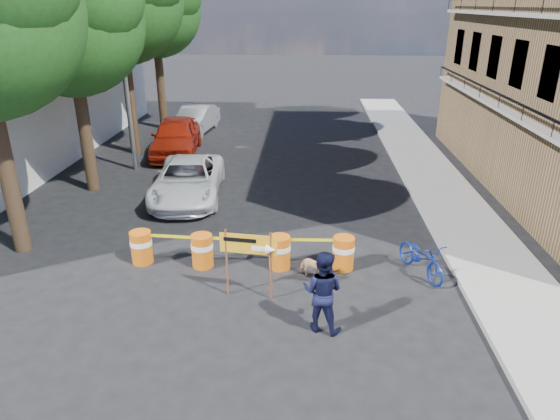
# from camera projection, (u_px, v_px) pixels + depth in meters

# --- Properties ---
(ground) EXTENTS (120.00, 120.00, 0.00)m
(ground) POSITION_uv_depth(u_px,v_px,m) (255.00, 294.00, 12.00)
(ground) COLOR black
(ground) RESTS_ON ground
(sidewalk_east) EXTENTS (2.40, 40.00, 0.15)m
(sidewalk_east) POSITION_uv_depth(u_px,v_px,m) (451.00, 204.00, 17.21)
(sidewalk_east) COLOR gray
(sidewalk_east) RESTS_ON ground
(tree_mid_a) EXTENTS (5.25, 5.00, 8.68)m
(tree_mid_a) POSITION_uv_depth(u_px,v_px,m) (70.00, 19.00, 16.48)
(tree_mid_a) COLOR #332316
(tree_mid_a) RESTS_ON ground
(tree_far) EXTENTS (5.04, 4.80, 8.84)m
(tree_far) POSITION_uv_depth(u_px,v_px,m) (155.00, 9.00, 25.63)
(tree_far) COLOR #332316
(tree_far) RESTS_ON ground
(streetlamp) EXTENTS (1.25, 0.18, 8.00)m
(streetlamp) POSITION_uv_depth(u_px,v_px,m) (125.00, 62.00, 19.37)
(streetlamp) COLOR gray
(streetlamp) RESTS_ON ground
(barrel_far_left) EXTENTS (0.58, 0.58, 0.90)m
(barrel_far_left) POSITION_uv_depth(u_px,v_px,m) (141.00, 247.00, 13.31)
(barrel_far_left) COLOR #C35B0B
(barrel_far_left) RESTS_ON ground
(barrel_mid_left) EXTENTS (0.58, 0.58, 0.90)m
(barrel_mid_left) POSITION_uv_depth(u_px,v_px,m) (202.00, 250.00, 13.12)
(barrel_mid_left) COLOR #C35B0B
(barrel_mid_left) RESTS_ON ground
(barrel_mid_right) EXTENTS (0.58, 0.58, 0.90)m
(barrel_mid_right) POSITION_uv_depth(u_px,v_px,m) (280.00, 251.00, 13.05)
(barrel_mid_right) COLOR #C35B0B
(barrel_mid_right) RESTS_ON ground
(barrel_far_right) EXTENTS (0.58, 0.58, 0.90)m
(barrel_far_right) POSITION_uv_depth(u_px,v_px,m) (343.00, 252.00, 13.00)
(barrel_far_right) COLOR #C35B0B
(barrel_far_right) RESTS_ON ground
(detour_sign) EXTENTS (1.34, 0.33, 1.73)m
(detour_sign) POSITION_uv_depth(u_px,v_px,m) (255.00, 250.00, 11.40)
(detour_sign) COLOR #592D19
(detour_sign) RESTS_ON ground
(pedestrian) EXTENTS (1.07, 0.94, 1.84)m
(pedestrian) POSITION_uv_depth(u_px,v_px,m) (322.00, 291.00, 10.40)
(pedestrian) COLOR black
(pedestrian) RESTS_ON ground
(bicycle) EXTENTS (0.98, 1.15, 1.85)m
(bicycle) POSITION_uv_depth(u_px,v_px,m) (423.00, 242.00, 12.55)
(bicycle) COLOR #122C98
(bicycle) RESTS_ON ground
(dog) EXTENTS (0.79, 0.57, 0.61)m
(dog) POSITION_uv_depth(u_px,v_px,m) (313.00, 267.00, 12.63)
(dog) COLOR #DBAC7D
(dog) RESTS_ON ground
(suv_white) EXTENTS (2.68, 5.11, 1.37)m
(suv_white) POSITION_uv_depth(u_px,v_px,m) (188.00, 180.00, 17.70)
(suv_white) COLOR white
(suv_white) RESTS_ON ground
(sedan_red) EXTENTS (2.54, 5.13, 1.68)m
(sedan_red) POSITION_uv_depth(u_px,v_px,m) (176.00, 136.00, 22.82)
(sedan_red) COLOR #9D1D0D
(sedan_red) RESTS_ON ground
(sedan_silver) EXTENTS (2.01, 4.45, 1.41)m
(sedan_silver) POSITION_uv_depth(u_px,v_px,m) (196.00, 120.00, 26.74)
(sedan_silver) COLOR #A9ACB1
(sedan_silver) RESTS_ON ground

